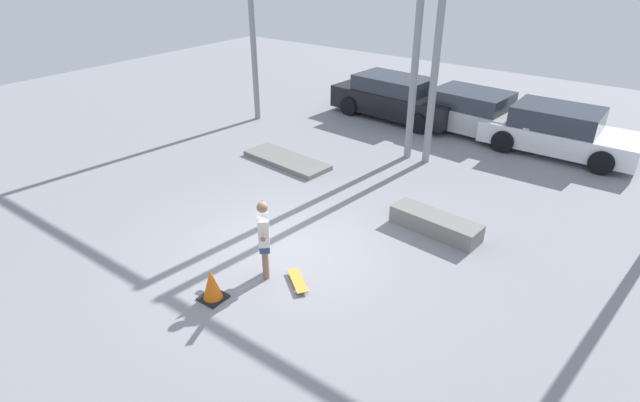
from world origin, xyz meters
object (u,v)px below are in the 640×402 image
parked_car_white (559,131)px  skateboarder (264,236)px  grind_box (435,224)px  manual_pad (287,160)px  parked_car_black (395,98)px  traffic_cone (212,285)px  parked_car_silver (474,113)px  skateboard (298,281)px

parked_car_white → skateboarder: bearing=-105.8°
grind_box → manual_pad: bearing=168.8°
parked_car_black → traffic_cone: bearing=-73.0°
parked_car_silver → grind_box: bearing=-69.8°
parked_car_silver → traffic_cone: (-0.39, -10.86, -0.36)m
parked_car_white → traffic_cone: size_ratio=7.12×
traffic_cone → parked_car_silver: bearing=88.0°
parked_car_black → traffic_cone: parked_car_black is taller
grind_box → parked_car_silver: parked_car_silver is taller
manual_pad → parked_car_black: parked_car_black is taller
skateboard → parked_car_white: bearing=113.8°
parked_car_black → parked_car_silver: bearing=8.5°
skateboard → parked_car_silver: size_ratio=0.17×
skateboard → manual_pad: (-3.74, 4.16, 0.00)m
skateboard → manual_pad: 5.60m
grind_box → skateboard: bearing=-110.8°
skateboard → grind_box: bearing=105.5°
grind_box → parked_car_silver: 6.72m
parked_car_white → parked_car_silver: bearing=175.2°
grind_box → parked_car_white: size_ratio=0.46×
parked_car_white → traffic_cone: bearing=-105.8°
skateboard → parked_car_black: 10.03m
skateboarder → manual_pad: skateboarder is taller
grind_box → traffic_cone: 4.87m
skateboarder → parked_car_black: 9.97m
skateboarder → parked_car_silver: (0.09, 9.80, -0.21)m
skateboarder → grind_box: skateboarder is taller
skateboarder → grind_box: size_ratio=0.79×
parked_car_silver → skateboarder: bearing=-85.4°
parked_car_black → parked_car_white: 5.36m
skateboarder → grind_box: 3.86m
parked_car_silver → parked_car_black: bearing=-170.9°
parked_car_black → traffic_cone: size_ratio=7.84×
skateboard → parked_car_white: (2.09, 9.43, 0.59)m
parked_car_black → parked_car_white: bearing=4.2°
manual_pad → traffic_cone: 6.07m
manual_pad → parked_car_silver: (3.21, 5.49, 0.58)m
skateboarder → parked_car_black: skateboarder is taller
manual_pad → traffic_cone: bearing=-62.3°
skateboarder → manual_pad: 5.38m
grind_box → parked_car_black: size_ratio=0.42×
parked_car_silver → parked_car_white: size_ratio=1.01×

